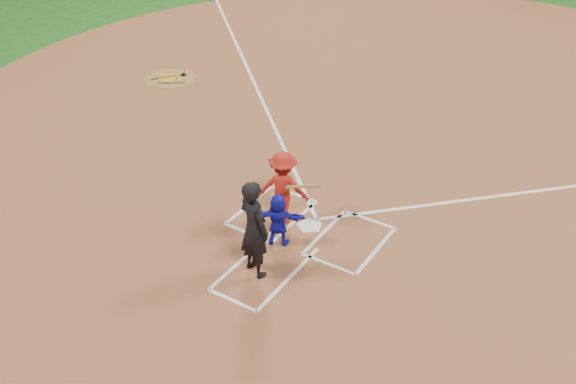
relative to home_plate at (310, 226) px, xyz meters
The scene contains 13 objects.
ground 0.02m from the home_plate, ahead, with size 120.00×120.00×0.00m, color #174C13.
home_plate_dirt 6.00m from the home_plate, 90.00° to the left, with size 28.00×28.00×0.01m, color brown.
home_plate is the anchor object (origin of this frame).
on_deck_circle 9.33m from the home_plate, 149.77° to the left, with size 1.70×1.70×0.01m, color brown.
on_deck_logo 9.33m from the home_plate, 149.77° to the left, with size 0.80×0.80×0.00m, color #C18E16.
on_deck_bat_a 9.33m from the home_plate, 147.98° to the left, with size 0.06×0.06×0.84m, color #A2703B.
on_deck_bat_b 9.46m from the home_plate, 150.90° to the left, with size 0.06×0.06×0.84m, color olive.
on_deck_bat_c 8.92m from the home_plate, 150.47° to the left, with size 0.06×0.06×0.84m, color olive.
bat_weight_donut 9.37m from the home_plate, 147.04° to the left, with size 0.19×0.19×0.05m, color black.
catcher 1.07m from the home_plate, 105.91° to the right, with size 1.09×0.35×1.17m, color #1617B8.
umpire 2.13m from the home_plate, 93.82° to the right, with size 0.74×0.49×2.04m, color black.
chalk_markings 5.29m from the home_plate, 90.00° to the left, with size 28.35×17.32×0.01m.
batter_at_plate 1.03m from the home_plate, behind, with size 1.44×1.02×1.66m.
Camera 1 is at (5.65, -9.79, 8.05)m, focal length 40.00 mm.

